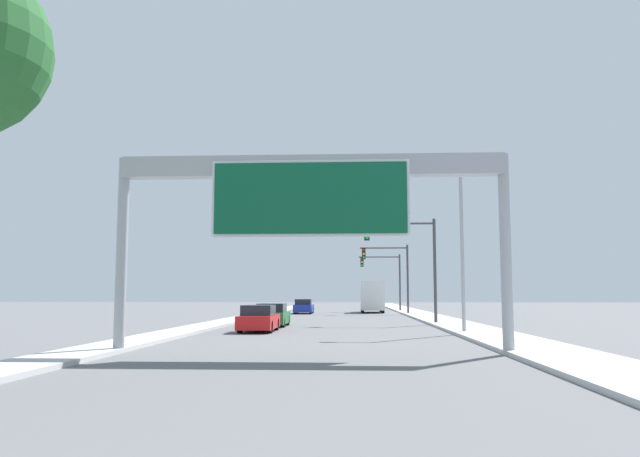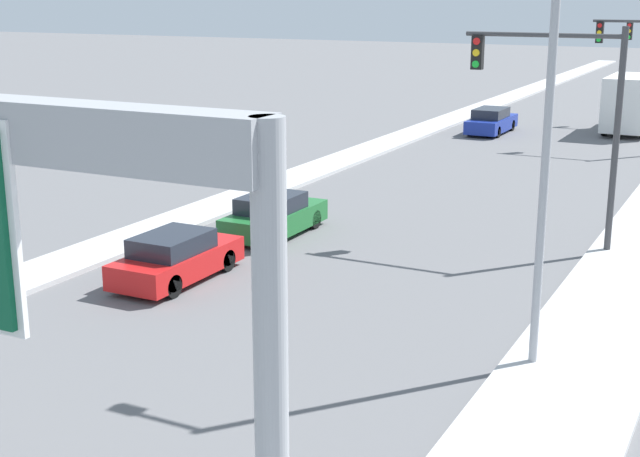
# 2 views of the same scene
# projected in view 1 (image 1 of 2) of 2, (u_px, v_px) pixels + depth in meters

# --- Properties ---
(sidewalk_right) EXTENTS (3.00, 120.00, 0.15)m
(sidewalk_right) POSITION_uv_depth(u_px,v_px,m) (417.00, 313.00, 61.83)
(sidewalk_right) COLOR #B8B8B8
(sidewalk_right) RESTS_ON ground
(median_strip_left) EXTENTS (2.00, 120.00, 0.15)m
(median_strip_left) POSITION_uv_depth(u_px,v_px,m) (266.00, 313.00, 62.60)
(median_strip_left) COLOR #B8B8B8
(median_strip_left) RESTS_ON ground
(sign_gantry) EXTENTS (13.27, 0.73, 6.62)m
(sign_gantry) POSITION_uv_depth(u_px,v_px,m) (311.00, 191.00, 20.96)
(sign_gantry) COLOR #9EA0A5
(sign_gantry) RESTS_ON ground
(car_far_right) EXTENTS (1.74, 4.24, 1.39)m
(car_far_right) POSITION_uv_depth(u_px,v_px,m) (259.00, 319.00, 32.50)
(car_far_right) COLOR red
(car_far_right) RESTS_ON ground
(car_mid_center) EXTENTS (1.79, 4.76, 1.46)m
(car_mid_center) POSITION_uv_depth(u_px,v_px,m) (304.00, 307.00, 62.66)
(car_mid_center) COLOR navy
(car_mid_center) RESTS_ON ground
(car_near_left) EXTENTS (1.82, 4.24, 1.39)m
(car_near_left) POSITION_uv_depth(u_px,v_px,m) (272.00, 315.00, 37.90)
(car_near_left) COLOR #1E662D
(car_near_left) RESTS_ON ground
(truck_box_primary) EXTENTS (2.36, 7.18, 3.29)m
(truck_box_primary) POSITION_uv_depth(u_px,v_px,m) (372.00, 297.00, 66.43)
(truck_box_primary) COLOR white
(truck_box_primary) RESTS_ON ground
(traffic_light_near_intersection) EXTENTS (4.87, 0.32, 6.86)m
(traffic_light_near_intersection) POSITION_uv_depth(u_px,v_px,m) (412.00, 253.00, 40.58)
(traffic_light_near_intersection) COLOR #3D3D3F
(traffic_light_near_intersection) RESTS_ON ground
(traffic_light_mid_block) EXTENTS (4.69, 0.32, 6.73)m
(traffic_light_mid_block) POSITION_uv_depth(u_px,v_px,m) (393.00, 267.00, 60.44)
(traffic_light_mid_block) COLOR #3D3D3F
(traffic_light_mid_block) RESTS_ON ground
(traffic_light_far_intersection) EXTENTS (4.72, 0.32, 6.44)m
(traffic_light_far_intersection) POSITION_uv_depth(u_px,v_px,m) (387.00, 273.00, 70.35)
(traffic_light_far_intersection) COLOR #3D3D3F
(traffic_light_far_intersection) RESTS_ON ground
(street_lamp_right) EXTENTS (2.22, 0.28, 8.95)m
(street_lamp_right) POSITION_uv_depth(u_px,v_px,m) (457.00, 228.00, 31.03)
(street_lamp_right) COLOR #9EA0A5
(street_lamp_right) RESTS_ON ground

